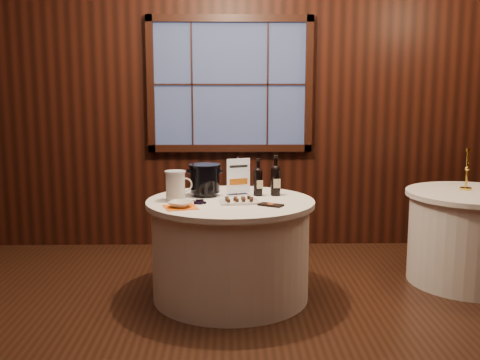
{
  "coord_description": "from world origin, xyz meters",
  "views": [
    {
      "loc": [
        -0.01,
        -3.19,
        1.61
      ],
      "look_at": [
        0.07,
        0.9,
        0.94
      ],
      "focal_mm": 42.0,
      "sensor_mm": 36.0,
      "label": 1
    }
  ],
  "objects_px": {
    "main_table": "(231,248)",
    "sign_stand": "(238,183)",
    "chocolate_plate": "(239,201)",
    "glass_pitcher": "(176,186)",
    "side_table": "(471,237)",
    "cracker_bowl": "(180,204)",
    "port_bottle_left": "(258,180)",
    "ice_bucket": "(205,179)",
    "grape_bunch": "(200,202)",
    "chocolate_box": "(271,205)",
    "port_bottle_right": "(276,178)",
    "brass_candlestick": "(467,175)"
  },
  "relations": [
    {
      "from": "main_table",
      "to": "sign_stand",
      "type": "xyz_separation_m",
      "value": [
        0.06,
        0.15,
        0.49
      ]
    },
    {
      "from": "chocolate_plate",
      "to": "glass_pitcher",
      "type": "distance_m",
      "value": 0.5
    },
    {
      "from": "main_table",
      "to": "side_table",
      "type": "relative_size",
      "value": 1.19
    },
    {
      "from": "glass_pitcher",
      "to": "cracker_bowl",
      "type": "xyz_separation_m",
      "value": [
        0.06,
        -0.26,
        -0.09
      ]
    },
    {
      "from": "side_table",
      "to": "port_bottle_left",
      "type": "xyz_separation_m",
      "value": [
        -1.78,
        -0.13,
        0.51
      ]
    },
    {
      "from": "ice_bucket",
      "to": "glass_pitcher",
      "type": "height_order",
      "value": "ice_bucket"
    },
    {
      "from": "port_bottle_left",
      "to": "cracker_bowl",
      "type": "distance_m",
      "value": 0.73
    },
    {
      "from": "ice_bucket",
      "to": "grape_bunch",
      "type": "relative_size",
      "value": 1.72
    },
    {
      "from": "port_bottle_left",
      "to": "grape_bunch",
      "type": "distance_m",
      "value": 0.56
    },
    {
      "from": "glass_pitcher",
      "to": "cracker_bowl",
      "type": "height_order",
      "value": "glass_pitcher"
    },
    {
      "from": "port_bottle_left",
      "to": "chocolate_box",
      "type": "xyz_separation_m",
      "value": [
        0.07,
        -0.4,
        -0.12
      ]
    },
    {
      "from": "side_table",
      "to": "port_bottle_right",
      "type": "distance_m",
      "value": 1.73
    },
    {
      "from": "side_table",
      "to": "ice_bucket",
      "type": "height_order",
      "value": "ice_bucket"
    },
    {
      "from": "side_table",
      "to": "chocolate_box",
      "type": "distance_m",
      "value": 1.83
    },
    {
      "from": "port_bottle_right",
      "to": "sign_stand",
      "type": "bearing_deg",
      "value": 170.92
    },
    {
      "from": "glass_pitcher",
      "to": "port_bottle_right",
      "type": "bearing_deg",
      "value": 1.42
    },
    {
      "from": "glass_pitcher",
      "to": "brass_candlestick",
      "type": "height_order",
      "value": "brass_candlestick"
    },
    {
      "from": "sign_stand",
      "to": "brass_candlestick",
      "type": "distance_m",
      "value": 1.93
    },
    {
      "from": "sign_stand",
      "to": "ice_bucket",
      "type": "xyz_separation_m",
      "value": [
        -0.26,
        0.02,
        0.03
      ]
    },
    {
      "from": "grape_bunch",
      "to": "chocolate_plate",
      "type": "bearing_deg",
      "value": 6.56
    },
    {
      "from": "main_table",
      "to": "grape_bunch",
      "type": "xyz_separation_m",
      "value": [
        -0.23,
        -0.15,
        0.4
      ]
    },
    {
      "from": "sign_stand",
      "to": "cracker_bowl",
      "type": "relative_size",
      "value": 1.92
    },
    {
      "from": "cracker_bowl",
      "to": "chocolate_plate",
      "type": "bearing_deg",
      "value": 19.59
    },
    {
      "from": "port_bottle_right",
      "to": "ice_bucket",
      "type": "distance_m",
      "value": 0.56
    },
    {
      "from": "main_table",
      "to": "glass_pitcher",
      "type": "xyz_separation_m",
      "value": [
        -0.41,
        -0.01,
        0.5
      ]
    },
    {
      "from": "side_table",
      "to": "grape_bunch",
      "type": "relative_size",
      "value": 7.38
    },
    {
      "from": "ice_bucket",
      "to": "brass_candlestick",
      "type": "bearing_deg",
      "value": 6.07
    },
    {
      "from": "grape_bunch",
      "to": "main_table",
      "type": "bearing_deg",
      "value": 33.19
    },
    {
      "from": "main_table",
      "to": "ice_bucket",
      "type": "xyz_separation_m",
      "value": [
        -0.2,
        0.17,
        0.52
      ]
    },
    {
      "from": "main_table",
      "to": "port_bottle_right",
      "type": "bearing_deg",
      "value": 26.25
    },
    {
      "from": "main_table",
      "to": "glass_pitcher",
      "type": "height_order",
      "value": "glass_pitcher"
    },
    {
      "from": "ice_bucket",
      "to": "chocolate_plate",
      "type": "height_order",
      "value": "ice_bucket"
    },
    {
      "from": "ice_bucket",
      "to": "glass_pitcher",
      "type": "xyz_separation_m",
      "value": [
        -0.21,
        -0.18,
        -0.02
      ]
    },
    {
      "from": "side_table",
      "to": "ice_bucket",
      "type": "xyz_separation_m",
      "value": [
        -2.2,
        -0.13,
        0.51
      ]
    },
    {
      "from": "side_table",
      "to": "port_bottle_right",
      "type": "relative_size",
      "value": 3.37
    },
    {
      "from": "sign_stand",
      "to": "port_bottle_left",
      "type": "distance_m",
      "value": 0.16
    },
    {
      "from": "side_table",
      "to": "port_bottle_left",
      "type": "height_order",
      "value": "port_bottle_left"
    },
    {
      "from": "port_bottle_right",
      "to": "cracker_bowl",
      "type": "height_order",
      "value": "port_bottle_right"
    },
    {
      "from": "port_bottle_right",
      "to": "side_table",
      "type": "bearing_deg",
      "value": -8.85
    },
    {
      "from": "side_table",
      "to": "brass_candlestick",
      "type": "height_order",
      "value": "brass_candlestick"
    },
    {
      "from": "sign_stand",
      "to": "ice_bucket",
      "type": "distance_m",
      "value": 0.26
    },
    {
      "from": "main_table",
      "to": "port_bottle_left",
      "type": "height_order",
      "value": "port_bottle_left"
    },
    {
      "from": "ice_bucket",
      "to": "brass_candlestick",
      "type": "distance_m",
      "value": 2.19
    },
    {
      "from": "sign_stand",
      "to": "ice_bucket",
      "type": "height_order",
      "value": "sign_stand"
    },
    {
      "from": "cracker_bowl",
      "to": "brass_candlestick",
      "type": "bearing_deg",
      "value": 15.97
    },
    {
      "from": "port_bottle_right",
      "to": "chocolate_plate",
      "type": "relative_size",
      "value": 1.05
    },
    {
      "from": "chocolate_plate",
      "to": "chocolate_box",
      "type": "height_order",
      "value": "chocolate_plate"
    },
    {
      "from": "grape_bunch",
      "to": "cracker_bowl",
      "type": "bearing_deg",
      "value": -138.18
    },
    {
      "from": "main_table",
      "to": "grape_bunch",
      "type": "relative_size",
      "value": 8.74
    },
    {
      "from": "side_table",
      "to": "grape_bunch",
      "type": "bearing_deg",
      "value": -168.61
    }
  ]
}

